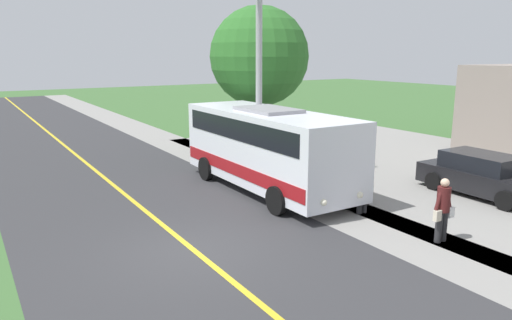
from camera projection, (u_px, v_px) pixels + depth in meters
ground_plane at (193, 250)px, 11.98m from camera, size 120.00×120.00×0.00m
road_surface at (193, 250)px, 11.98m from camera, size 8.00×100.00×0.01m
sidewalk at (348, 214)px, 14.67m from camera, size 2.40×100.00×0.01m
road_centre_line at (193, 250)px, 11.98m from camera, size 0.16×100.00×0.00m
shuttle_bus_front at (268, 145)px, 16.92m from camera, size 2.79×7.95×2.96m
pedestrian_with_bags at (443, 208)px, 12.33m from camera, size 0.72×0.34×1.71m
pedestrian_waiting at (363, 183)px, 14.54m from camera, size 0.72×0.34×1.76m
street_light_pole at (256, 51)px, 17.44m from camera, size 1.97×0.24×8.96m
parked_car_near at (483, 176)px, 16.49m from camera, size 2.10×4.44×1.45m
tree_curbside at (259, 57)px, 21.90m from camera, size 4.55×4.55×6.96m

